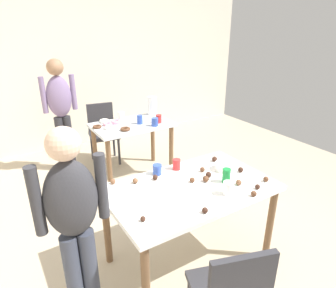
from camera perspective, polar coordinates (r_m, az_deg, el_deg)
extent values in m
plane|color=tan|center=(3.01, 5.23, -19.03)|extent=(6.40, 6.40, 0.00)
cube|color=beige|center=(5.20, -16.59, 13.97)|extent=(6.40, 0.10, 2.60)
cube|color=white|center=(2.46, 4.30, -8.47)|extent=(1.34, 0.82, 0.04)
cylinder|color=brown|center=(2.21, -4.27, -25.39)|extent=(0.06, 0.06, 0.71)
cylinder|color=brown|center=(2.83, 18.92, -14.30)|extent=(0.06, 0.06, 0.71)
cylinder|color=brown|center=(2.69, -11.64, -15.48)|extent=(0.06, 0.06, 0.71)
cylinder|color=brown|center=(3.22, 9.27, -8.39)|extent=(0.06, 0.06, 0.71)
cube|color=silver|center=(3.93, -6.89, 3.63)|extent=(1.01, 0.63, 0.04)
cylinder|color=brown|center=(3.70, -11.13, -4.20)|extent=(0.06, 0.06, 0.71)
cylinder|color=brown|center=(4.06, 0.61, -1.26)|extent=(0.06, 0.06, 0.71)
cylinder|color=brown|center=(4.14, -13.76, -1.45)|extent=(0.06, 0.06, 0.71)
cylinder|color=brown|center=(4.47, -2.94, 0.98)|extent=(0.06, 0.06, 0.71)
cube|color=#2D2D33|center=(1.83, 13.87, -25.01)|extent=(0.37, 0.16, 0.42)
cube|color=#2D2D33|center=(4.49, -12.13, 1.63)|extent=(0.46, 0.46, 0.04)
cube|color=#2D2D33|center=(4.59, -12.80, 5.06)|extent=(0.38, 0.10, 0.42)
cylinder|color=#2D2D33|center=(4.45, -9.33, -1.48)|extent=(0.04, 0.04, 0.41)
cylinder|color=#2D2D33|center=(4.40, -13.63, -2.15)|extent=(0.04, 0.04, 0.41)
cylinder|color=#2D2D33|center=(4.76, -10.30, 0.06)|extent=(0.04, 0.04, 0.41)
cylinder|color=#2D2D33|center=(4.71, -14.33, -0.54)|extent=(0.04, 0.04, 0.41)
cylinder|color=#383D4C|center=(2.30, -17.47, -23.66)|extent=(0.11, 0.11, 0.74)
cylinder|color=#383D4C|center=(2.31, -14.56, -23.07)|extent=(0.11, 0.11, 0.74)
ellipsoid|color=#333338|center=(1.91, -18.03, -10.01)|extent=(0.34, 0.23, 0.52)
sphere|color=beige|center=(1.75, -19.42, 0.03)|extent=(0.20, 0.20, 0.20)
cylinder|color=#333338|center=(1.89, -23.91, -10.03)|extent=(0.08, 0.08, 0.44)
cylinder|color=#333338|center=(1.92, -12.55, -7.91)|extent=(0.08, 0.08, 0.44)
cylinder|color=#28282D|center=(4.44, -18.29, 0.22)|extent=(0.11, 0.11, 0.78)
cylinder|color=#28282D|center=(4.43, -19.67, -0.05)|extent=(0.11, 0.11, 0.78)
ellipsoid|color=slate|center=(4.24, -20.12, 8.49)|extent=(0.33, 0.22, 0.56)
sphere|color=#997051|center=(4.17, -20.83, 13.59)|extent=(0.21, 0.21, 0.21)
cylinder|color=slate|center=(4.26, -17.67, 9.45)|extent=(0.07, 0.07, 0.47)
cylinder|color=slate|center=(4.21, -22.75, 8.60)|extent=(0.07, 0.07, 0.47)
cylinder|color=white|center=(2.73, 10.63, -4.29)|extent=(0.17, 0.17, 0.06)
cylinder|color=#198438|center=(2.52, 11.10, -5.94)|extent=(0.07, 0.07, 0.12)
cube|color=silver|center=(2.24, 3.59, -11.08)|extent=(0.17, 0.02, 0.01)
cylinder|color=#3351B2|center=(2.60, -2.07, -4.90)|extent=(0.08, 0.08, 0.09)
cylinder|color=red|center=(2.68, 1.65, -3.91)|extent=(0.07, 0.07, 0.10)
cylinder|color=white|center=(2.35, 11.41, -8.29)|extent=(0.08, 0.08, 0.11)
sphere|color=#3D2319|center=(2.72, 13.72, -4.79)|extent=(0.05, 0.05, 0.05)
sphere|color=brown|center=(2.50, -10.48, -7.07)|extent=(0.04, 0.04, 0.04)
sphere|color=brown|center=(2.67, 6.59, -4.87)|extent=(0.04, 0.04, 0.04)
sphere|color=#3D2319|center=(2.50, 16.75, -7.83)|extent=(0.04, 0.04, 0.04)
sphere|color=brown|center=(2.51, 13.37, -7.16)|extent=(0.05, 0.05, 0.05)
sphere|color=#3D2319|center=(2.58, 7.75, -5.82)|extent=(0.05, 0.05, 0.05)
sphere|color=#3D2319|center=(2.06, -4.82, -14.07)|extent=(0.04, 0.04, 0.04)
sphere|color=brown|center=(2.51, 7.24, -6.65)|extent=(0.05, 0.05, 0.05)
sphere|color=brown|center=(2.39, 16.07, -9.11)|extent=(0.04, 0.04, 0.04)
sphere|color=brown|center=(2.63, 18.22, -6.39)|extent=(0.05, 0.05, 0.05)
sphere|color=brown|center=(2.48, -6.28, -7.00)|extent=(0.05, 0.05, 0.05)
sphere|color=#3D2319|center=(2.87, 8.89, -2.83)|extent=(0.05, 0.05, 0.05)
sphere|color=#3D2319|center=(2.52, -2.47, -6.39)|extent=(0.05, 0.05, 0.05)
sphere|color=brown|center=(2.49, 4.64, -6.87)|extent=(0.04, 0.04, 0.04)
sphere|color=#3D2319|center=(2.14, 7.08, -12.47)|extent=(0.04, 0.04, 0.04)
cylinder|color=white|center=(4.26, -3.01, 7.31)|extent=(0.13, 0.13, 0.26)
cylinder|color=#3351B2|center=(3.80, -2.54, 4.24)|extent=(0.09, 0.09, 0.11)
cylinder|color=#3351B2|center=(3.89, -5.42, 4.67)|extent=(0.07, 0.07, 0.11)
cylinder|color=white|center=(4.09, -8.95, 5.34)|extent=(0.08, 0.08, 0.11)
cylinder|color=red|center=(3.92, -1.80, 4.85)|extent=(0.08, 0.08, 0.11)
torus|color=pink|center=(3.90, -11.48, 3.74)|extent=(0.12, 0.12, 0.03)
torus|color=white|center=(4.03, -12.08, 4.35)|extent=(0.13, 0.13, 0.04)
torus|color=brown|center=(3.83, -13.40, 3.24)|extent=(0.11, 0.11, 0.03)
torus|color=pink|center=(3.97, -9.94, 4.23)|extent=(0.13, 0.13, 0.04)
torus|color=brown|center=(3.68, -8.18, 2.87)|extent=(0.13, 0.13, 0.04)
torus|color=white|center=(3.76, -11.26, 3.09)|extent=(0.12, 0.12, 0.04)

